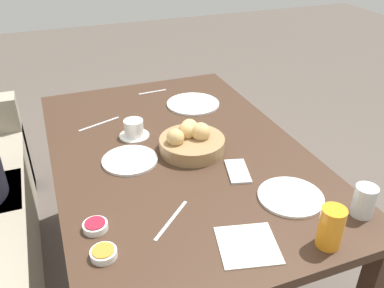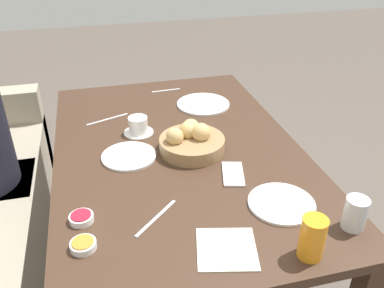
{
  "view_description": "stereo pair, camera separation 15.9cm",
  "coord_description": "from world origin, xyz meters",
  "views": [
    {
      "loc": [
        -1.31,
        0.44,
        1.56
      ],
      "look_at": [
        -0.03,
        -0.05,
        0.75
      ],
      "focal_mm": 38.0,
      "sensor_mm": 36.0,
      "label": 1
    },
    {
      "loc": [
        -1.36,
        0.29,
        1.56
      ],
      "look_at": [
        -0.03,
        -0.05,
        0.75
      ],
      "focal_mm": 38.0,
      "sensor_mm": 36.0,
      "label": 2
    }
  ],
  "objects": [
    {
      "name": "plate_near_right",
      "position": [
        0.37,
        -0.21,
        0.72
      ],
      "size": [
        0.25,
        0.25,
        0.01
      ],
      "color": "white",
      "rests_on": "dining_table"
    },
    {
      "name": "bread_basket",
      "position": [
        -0.02,
        -0.05,
        0.76
      ],
      "size": [
        0.26,
        0.26,
        0.12
      ],
      "color": "#99754C",
      "rests_on": "dining_table"
    },
    {
      "name": "spoon_coffee",
      "position": [
        0.59,
        -0.07,
        0.72
      ],
      "size": [
        0.02,
        0.15,
        0.0
      ],
      "color": "#B7B7BC",
      "rests_on": "dining_table"
    },
    {
      "name": "jam_bowl_honey",
      "position": [
        -0.47,
        0.38,
        0.73
      ],
      "size": [
        0.07,
        0.07,
        0.03
      ],
      "color": "white",
      "rests_on": "dining_table"
    },
    {
      "name": "napkin",
      "position": [
        -0.57,
        -0.01,
        0.72
      ],
      "size": [
        0.2,
        0.2,
        0.0
      ],
      "color": "silver",
      "rests_on": "dining_table"
    },
    {
      "name": "cell_phone",
      "position": [
        -0.23,
        -0.15,
        0.72
      ],
      "size": [
        0.16,
        0.11,
        0.01
      ],
      "color": "silver",
      "rests_on": "dining_table"
    },
    {
      "name": "juice_glass",
      "position": [
        -0.65,
        -0.23,
        0.78
      ],
      "size": [
        0.07,
        0.07,
        0.13
      ],
      "color": "orange",
      "rests_on": "dining_table"
    },
    {
      "name": "dining_table",
      "position": [
        0.0,
        0.0,
        0.64
      ],
      "size": [
        1.45,
        0.96,
        0.72
      ],
      "color": "#3D281C",
      "rests_on": "ground_plane"
    },
    {
      "name": "plate_far_center",
      "position": [
        -0.02,
        0.2,
        0.72
      ],
      "size": [
        0.21,
        0.21,
        0.01
      ],
      "color": "white",
      "rests_on": "dining_table"
    },
    {
      "name": "plate_near_left",
      "position": [
        -0.43,
        -0.25,
        0.72
      ],
      "size": [
        0.22,
        0.22,
        0.01
      ],
      "color": "white",
      "rests_on": "dining_table"
    },
    {
      "name": "coffee_cup",
      "position": [
        0.17,
        0.14,
        0.75
      ],
      "size": [
        0.13,
        0.13,
        0.07
      ],
      "color": "white",
      "rests_on": "dining_table"
    },
    {
      "name": "knife_silver",
      "position": [
        -0.39,
        0.16,
        0.72
      ],
      "size": [
        0.15,
        0.15,
        0.0
      ],
      "color": "#B7B7BC",
      "rests_on": "dining_table"
    },
    {
      "name": "fork_silver",
      "position": [
        0.33,
        0.25,
        0.72
      ],
      "size": [
        0.08,
        0.19,
        0.0
      ],
      "color": "#B7B7BC",
      "rests_on": "dining_table"
    },
    {
      "name": "water_tumbler",
      "position": [
        -0.58,
        -0.41,
        0.77
      ],
      "size": [
        0.07,
        0.07,
        0.1
      ],
      "color": "silver",
      "rests_on": "dining_table"
    },
    {
      "name": "jam_bowl_berry",
      "position": [
        -0.35,
        0.38,
        0.73
      ],
      "size": [
        0.07,
        0.07,
        0.03
      ],
      "color": "white",
      "rests_on": "dining_table"
    },
    {
      "name": "ground_plane",
      "position": [
        0.0,
        0.0,
        0.0
      ],
      "size": [
        10.0,
        10.0,
        0.0
      ],
      "primitive_type": "plane",
      "color": "#564C44"
    }
  ]
}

